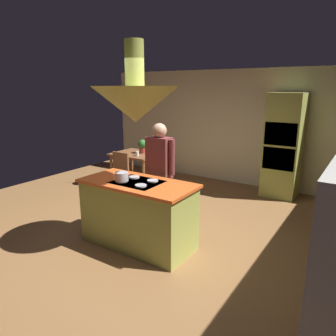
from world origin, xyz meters
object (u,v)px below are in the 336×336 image
(chair_facing_island, at_px, (118,171))
(cooking_pot_on_cooktop, at_px, (122,177))
(oven_tower, at_px, (283,146))
(chair_by_back_wall, at_px, (154,159))
(kitchen_island, at_px, (138,213))
(potted_plant_on_table, at_px, (142,145))
(dining_table, at_px, (137,158))
(cup_on_table, at_px, (137,154))
(person_at_island, at_px, (160,169))

(chair_facing_island, distance_m, cooking_pot_on_cooktop, 2.27)
(oven_tower, distance_m, chair_by_back_wall, 2.89)
(kitchen_island, xyz_separation_m, cooking_pot_on_cooktop, (-0.16, -0.13, 0.54))
(kitchen_island, height_order, potted_plant_on_table, potted_plant_on_table)
(cooking_pot_on_cooktop, bearing_deg, dining_table, 124.63)
(chair_facing_island, distance_m, chair_by_back_wall, 1.27)
(oven_tower, height_order, dining_table, oven_tower)
(kitchen_island, xyz_separation_m, oven_tower, (1.10, 3.24, 0.57))
(kitchen_island, distance_m, cup_on_table, 2.46)
(person_at_island, bearing_deg, chair_facing_island, 153.18)
(kitchen_island, xyz_separation_m, chair_by_back_wall, (-1.70, 2.73, 0.04))
(oven_tower, xyz_separation_m, cooking_pot_on_cooktop, (-1.26, -3.37, -0.03))
(cooking_pot_on_cooktop, bearing_deg, person_at_island, 84.54)
(chair_facing_island, relative_size, cooking_pot_on_cooktop, 4.83)
(oven_tower, xyz_separation_m, cup_on_table, (-2.62, -1.35, -0.23))
(cooking_pot_on_cooktop, bearing_deg, chair_facing_island, 133.96)
(chair_by_back_wall, xyz_separation_m, cooking_pot_on_cooktop, (1.54, -2.86, 0.50))
(chair_facing_island, relative_size, chair_by_back_wall, 1.00)
(cup_on_table, relative_size, cooking_pot_on_cooktop, 0.50)
(potted_plant_on_table, bearing_deg, oven_tower, 21.35)
(kitchen_island, xyz_separation_m, person_at_island, (-0.09, 0.65, 0.48))
(potted_plant_on_table, relative_size, cooking_pot_on_cooktop, 1.67)
(kitchen_island, bearing_deg, chair_by_back_wall, 121.88)
(kitchen_island, relative_size, chair_by_back_wall, 1.83)
(kitchen_island, bearing_deg, oven_tower, 71.26)
(dining_table, bearing_deg, potted_plant_on_table, 42.61)
(oven_tower, distance_m, cup_on_table, 2.96)
(cup_on_table, distance_m, cooking_pot_on_cooktop, 2.45)
(chair_facing_island, bearing_deg, potted_plant_on_table, 82.74)
(chair_facing_island, distance_m, potted_plant_on_table, 0.84)
(person_at_island, bearing_deg, chair_by_back_wall, 127.78)
(potted_plant_on_table, bearing_deg, chair_by_back_wall, 99.45)
(kitchen_island, distance_m, person_at_island, 0.81)
(dining_table, relative_size, chair_facing_island, 1.16)
(oven_tower, relative_size, dining_table, 2.04)
(kitchen_island, bearing_deg, person_at_island, 97.48)
(person_at_island, height_order, cooking_pot_on_cooktop, person_at_island)
(chair_facing_island, bearing_deg, chair_by_back_wall, 90.00)
(person_at_island, height_order, cup_on_table, person_at_island)
(oven_tower, bearing_deg, chair_by_back_wall, -169.68)
(oven_tower, distance_m, cooking_pot_on_cooktop, 3.60)
(chair_facing_island, bearing_deg, dining_table, 90.00)
(dining_table, relative_size, chair_by_back_wall, 1.16)
(cup_on_table, bearing_deg, dining_table, 130.37)
(oven_tower, xyz_separation_m, chair_facing_island, (-2.80, -1.78, -0.53))
(person_at_island, xyz_separation_m, chair_by_back_wall, (-1.61, 2.08, -0.44))
(oven_tower, relative_size, chair_by_back_wall, 2.37)
(oven_tower, bearing_deg, chair_facing_island, -147.61)
(chair_facing_island, height_order, cooking_pot_on_cooktop, cooking_pot_on_cooktop)
(dining_table, distance_m, cup_on_table, 0.31)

